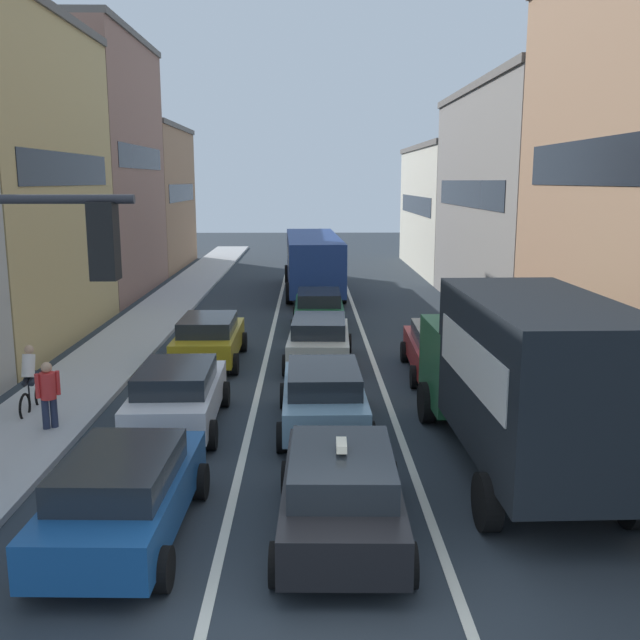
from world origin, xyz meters
The scene contains 18 objects.
ground_plane centered at (0.00, 0.00, 0.00)m, with size 140.00×140.00×0.00m, color #2B333A.
sidewalk_left centered at (-6.70, 20.00, 0.07)m, with size 2.60×64.00×0.14m, color #B5B5B5.
lane_stripe_left centered at (-1.70, 20.00, 0.01)m, with size 0.16×60.00×0.01m, color silver.
lane_stripe_right centered at (1.70, 20.00, 0.01)m, with size 0.16×60.00×0.01m, color silver.
building_row_left centered at (-12.00, 22.24, 5.32)m, with size 7.20×43.90×12.50m.
building_row_right centered at (9.90, 20.21, 4.87)m, with size 7.20×43.90×11.26m.
removalist_box_truck centered at (3.70, 4.67, 1.97)m, with size 2.84×7.75×3.58m.
taxi_centre_lane_front centered at (0.17, 2.13, 0.80)m, with size 2.14×4.34×1.66m.
sedan_left_lane_front centered at (-3.24, 2.08, 0.80)m, with size 2.17×4.35×1.49m.
sedan_centre_lane_second centered at (0.00, 7.20, 0.80)m, with size 2.11×4.32×1.49m.
wagon_left_lane_second centered at (-3.34, 7.34, 0.80)m, with size 2.12×4.33×1.49m.
hatchback_centre_lane_third centered at (-0.01, 13.05, 0.80)m, with size 2.20×4.37×1.49m.
sedan_left_lane_third centered at (-3.43, 13.25, 0.80)m, with size 2.06×4.30×1.49m.
coupe_centre_lane_fourth centered at (0.07, 18.39, 0.80)m, with size 2.08×4.31×1.49m.
sedan_right_lane_behind_truck centered at (3.54, 11.76, 0.80)m, with size 2.19×4.36×1.49m.
bus_mid_queue_primary centered at (-0.10, 27.28, 1.76)m, with size 3.10×10.59×2.90m.
cyclist_on_sidewalk centered at (-7.06, 8.31, 0.85)m, with size 0.50×1.73×1.72m.
pedestrian_near_kerb centered at (-6.14, 6.95, 0.95)m, with size 0.46×0.35×1.66m.
Camera 1 is at (-0.34, -8.36, 5.59)m, focal length 39.94 mm.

